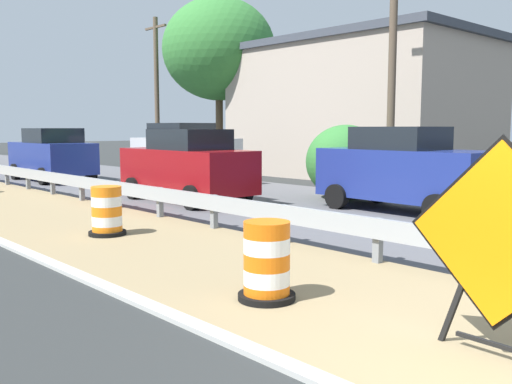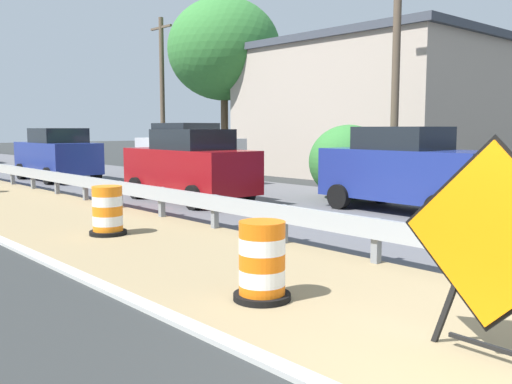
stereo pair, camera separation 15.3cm
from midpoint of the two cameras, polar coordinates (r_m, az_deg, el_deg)
ground_plane at (r=5.41m, az=23.96°, el=-16.59°), size 160.00×160.00×0.00m
guardrail_median at (r=8.76m, az=12.42°, el=-3.86°), size 0.18×46.68×0.71m
warning_sign_diamond at (r=5.41m, az=23.48°, el=-4.75°), size 0.10×1.78×2.03m
traffic_barrel_nearest at (r=6.80m, az=1.27°, el=-7.44°), size 0.70×0.70×0.96m
traffic_barrel_close at (r=11.26m, az=-14.50°, el=-2.09°), size 0.72×0.72×0.96m
car_lead_near_lane at (r=15.87m, az=-6.53°, el=2.69°), size 1.99×4.53×2.04m
car_trailing_near_lane at (r=21.32m, az=-6.72°, el=3.95°), size 2.25×4.51×2.26m
car_distant_a at (r=14.32m, az=15.39°, el=2.21°), size 2.07×4.38×2.11m
car_distant_b at (r=23.49m, az=-19.40°, el=3.63°), size 2.13×4.41×2.06m
roadside_shop_near at (r=25.20m, az=11.30°, el=8.34°), size 7.30×10.53×5.81m
utility_pole_near at (r=17.79m, az=14.32°, el=12.62°), size 0.24×1.80×7.73m
utility_pole_mid at (r=29.45m, az=-9.38°, el=10.14°), size 0.24×1.80×7.62m
bush_roadside at (r=16.65m, az=9.67°, el=3.05°), size 2.33×2.33×2.17m
tree_roadside at (r=27.95m, az=-3.11°, el=14.29°), size 5.45×5.45×8.31m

